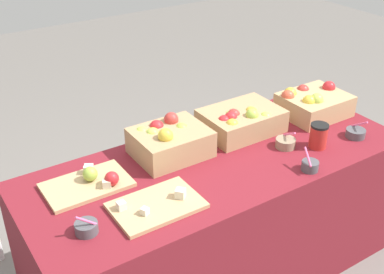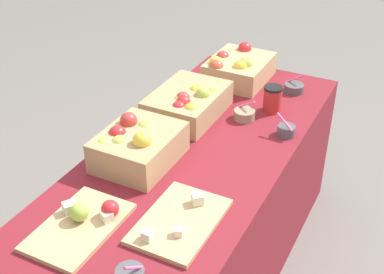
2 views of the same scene
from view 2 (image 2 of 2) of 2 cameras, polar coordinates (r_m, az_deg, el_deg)
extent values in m
cube|color=maroon|center=(2.44, 0.24, -8.82)|extent=(1.90, 0.76, 0.74)
cube|color=tan|center=(2.81, 5.19, 7.35)|extent=(0.35, 0.29, 0.12)
sphere|color=#D14C33|center=(2.69, 2.68, 7.68)|extent=(0.07, 0.07, 0.07)
sphere|color=#B2C64C|center=(2.72, 5.95, 7.97)|extent=(0.07, 0.07, 0.07)
sphere|color=gold|center=(2.73, 2.61, 8.05)|extent=(0.07, 0.07, 0.07)
sphere|color=gold|center=(2.70, 5.29, 7.60)|extent=(0.07, 0.07, 0.07)
sphere|color=#B2332D|center=(2.83, 3.37, 8.64)|extent=(0.07, 0.07, 0.07)
sphere|color=red|center=(2.90, 5.77, 9.57)|extent=(0.07, 0.07, 0.07)
cube|color=tan|center=(2.46, -0.47, 3.70)|extent=(0.40, 0.29, 0.12)
sphere|color=gold|center=(2.47, 0.44, 4.93)|extent=(0.07, 0.07, 0.07)
sphere|color=#99B742|center=(2.39, -1.32, 3.87)|extent=(0.07, 0.07, 0.07)
sphere|color=#B2C64C|center=(2.46, 2.47, 4.71)|extent=(0.07, 0.07, 0.07)
sphere|color=gold|center=(2.31, -0.10, 2.95)|extent=(0.07, 0.07, 0.07)
sphere|color=red|center=(2.35, -0.94, 3.74)|extent=(0.07, 0.07, 0.07)
sphere|color=#B2332D|center=(2.39, -1.01, 4.16)|extent=(0.07, 0.07, 0.07)
sphere|color=red|center=(2.32, -1.45, 3.14)|extent=(0.07, 0.07, 0.07)
sphere|color=#99B742|center=(2.40, 1.19, 4.68)|extent=(0.07, 0.07, 0.07)
cube|color=tan|center=(2.13, -5.78, -1.11)|extent=(0.35, 0.28, 0.13)
sphere|color=#B2332D|center=(2.17, -6.93, 1.78)|extent=(0.07, 0.07, 0.07)
sphere|color=#B2C64C|center=(2.07, -7.86, -0.76)|extent=(0.07, 0.07, 0.07)
sphere|color=#B2C64C|center=(2.08, -9.46, -1.00)|extent=(0.07, 0.07, 0.07)
sphere|color=gold|center=(2.02, -5.50, -0.37)|extent=(0.07, 0.07, 0.07)
sphere|color=red|center=(2.12, -8.12, 0.32)|extent=(0.07, 0.07, 0.07)
sphere|color=#99B742|center=(2.16, -5.14, 0.81)|extent=(0.07, 0.07, 0.07)
cube|color=tan|center=(1.84, -1.34, -9.17)|extent=(0.37, 0.25, 0.02)
cube|color=beige|center=(1.77, -1.50, -10.29)|extent=(0.04, 0.04, 0.03)
cube|color=beige|center=(1.76, -4.85, -10.63)|extent=(0.03, 0.03, 0.03)
cube|color=beige|center=(1.89, 0.60, -6.76)|extent=(0.06, 0.06, 0.04)
cube|color=tan|center=(1.86, -12.22, -9.57)|extent=(0.37, 0.23, 0.02)
sphere|color=red|center=(1.85, -8.92, -7.74)|extent=(0.06, 0.06, 0.06)
sphere|color=#99B742|center=(1.86, -12.20, -8.02)|extent=(0.07, 0.07, 0.07)
cube|color=beige|center=(1.90, -13.26, -7.51)|extent=(0.05, 0.05, 0.04)
cube|color=beige|center=(1.84, -9.23, -8.56)|extent=(0.05, 0.05, 0.04)
cylinder|color=#4C4C51|center=(2.73, 11.05, 5.27)|extent=(0.10, 0.10, 0.04)
cylinder|color=#EA598C|center=(2.73, 11.27, 6.32)|extent=(0.01, 0.09, 0.07)
cylinder|color=gray|center=(2.45, 5.73, 2.44)|extent=(0.10, 0.10, 0.05)
cylinder|color=#EA598C|center=(2.44, 5.99, 3.57)|extent=(0.01, 0.08, 0.06)
cylinder|color=#EA598C|center=(1.61, -6.39, -13.97)|extent=(0.08, 0.02, 0.07)
cylinder|color=#4C4C51|center=(2.35, 10.23, 0.70)|extent=(0.08, 0.08, 0.05)
cylinder|color=#EA598C|center=(2.31, 10.08, 1.63)|extent=(0.05, 0.09, 0.06)
cylinder|color=red|center=(2.52, 8.76, 4.01)|extent=(0.09, 0.09, 0.11)
cylinder|color=black|center=(2.49, 8.88, 5.29)|extent=(0.09, 0.09, 0.01)
camera|label=1|loc=(0.90, 88.66, 3.36)|focal=46.16mm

